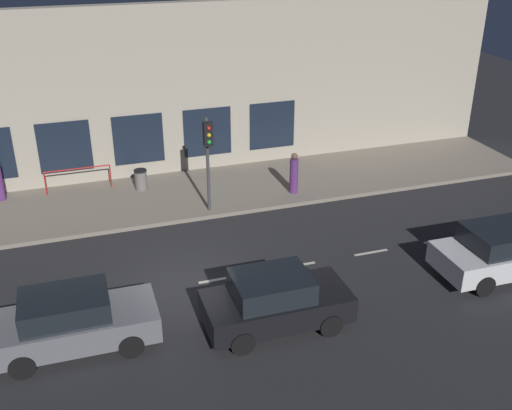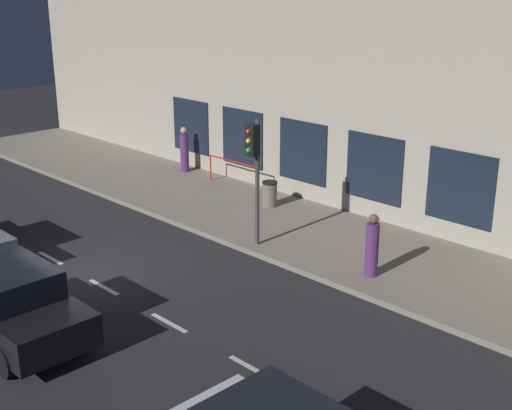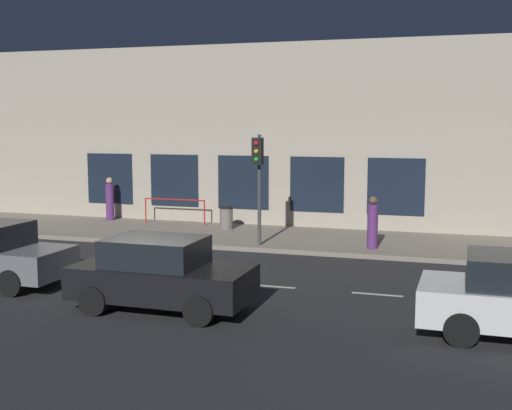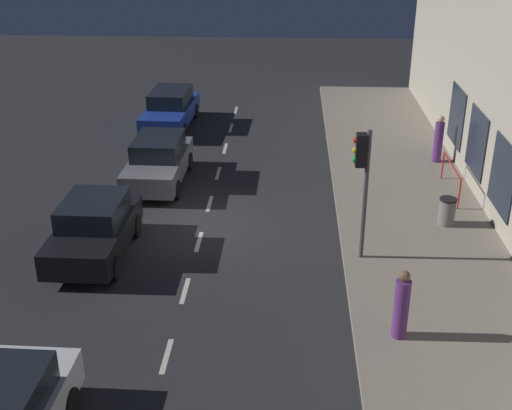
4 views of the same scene
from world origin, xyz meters
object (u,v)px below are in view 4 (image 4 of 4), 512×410
(traffic_light, at_px, (362,168))
(trash_bin, at_px, (447,211))
(parked_car_2, at_px, (170,109))
(parked_car_1, at_px, (158,161))
(pedestrian_0, at_px, (438,140))
(parked_car_3, at_px, (94,228))
(pedestrian_1, at_px, (401,306))

(traffic_light, height_order, trash_bin, traffic_light)
(parked_car_2, relative_size, trash_bin, 5.55)
(parked_car_1, relative_size, pedestrian_0, 2.42)
(parked_car_3, bearing_deg, pedestrian_0, -144.83)
(traffic_light, relative_size, parked_car_2, 0.77)
(trash_bin, bearing_deg, parked_car_3, -168.09)
(pedestrian_1, relative_size, trash_bin, 1.97)
(parked_car_3, bearing_deg, parked_car_2, -90.23)
(traffic_light, height_order, pedestrian_0, traffic_light)
(pedestrian_1, xyz_separation_m, trash_bin, (2.16, 5.62, -0.35))
(pedestrian_1, bearing_deg, traffic_light, -93.56)
(parked_car_2, bearing_deg, pedestrian_0, 161.41)
(parked_car_1, bearing_deg, parked_car_3, 82.19)
(pedestrian_0, relative_size, pedestrian_1, 1.05)
(traffic_light, distance_m, parked_car_3, 7.28)
(parked_car_1, relative_size, parked_car_3, 1.07)
(parked_car_3, xyz_separation_m, pedestrian_0, (10.54, 7.30, 0.18))
(parked_car_3, height_order, trash_bin, parked_car_3)
(trash_bin, bearing_deg, pedestrian_0, 82.13)
(pedestrian_0, height_order, trash_bin, pedestrian_0)
(traffic_light, distance_m, pedestrian_0, 8.30)
(parked_car_2, height_order, trash_bin, parked_car_2)
(parked_car_2, bearing_deg, pedestrian_1, 119.18)
(parked_car_1, bearing_deg, pedestrian_0, -166.83)
(pedestrian_1, distance_m, trash_bin, 6.03)
(parked_car_1, xyz_separation_m, parked_car_3, (-0.77, -5.15, -0.00))
(pedestrian_0, height_order, pedestrian_1, pedestrian_0)
(parked_car_1, bearing_deg, parked_car_2, -83.26)
(pedestrian_0, distance_m, pedestrian_1, 11.23)
(pedestrian_1, bearing_deg, parked_car_3, -38.53)
(parked_car_2, relative_size, pedestrian_0, 2.67)
(parked_car_3, height_order, pedestrian_0, pedestrian_0)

